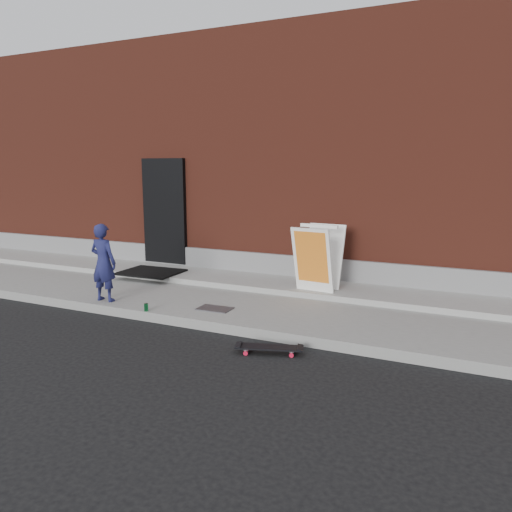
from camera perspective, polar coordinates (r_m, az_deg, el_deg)
The scene contains 10 objects.
ground at distance 7.42m, azimuth -6.91°, elevation -8.33°, with size 80.00×80.00×0.00m, color black.
sidewalk at distance 8.65m, azimuth -1.62°, elevation -5.06°, with size 20.00×3.00×0.15m, color slate.
apron at distance 9.40m, azimuth 0.86°, elevation -3.03°, with size 20.00×1.20×0.10m, color gray.
building at distance 13.48m, azimuth 9.12°, elevation 10.67°, with size 20.00×8.10×5.00m.
child at distance 8.56m, azimuth -17.05°, elevation -0.72°, with size 0.47×0.31×1.29m, color #1C1E4E.
skateboard at distance 6.44m, azimuth 1.51°, elevation -10.45°, with size 0.86×0.46×0.09m.
pizza_sign at distance 8.59m, azimuth 7.08°, elevation -0.16°, with size 0.76×0.87×1.13m.
soda_can at distance 7.91m, azimuth -12.45°, elevation -5.75°, with size 0.06×0.06×0.12m, color #177638.
doormat at distance 10.21m, azimuth -11.93°, elevation -1.81°, with size 1.16×0.94×0.03m, color black.
utility_plate at distance 7.86m, azimuth -4.74°, elevation -6.02°, with size 0.53×0.34×0.02m, color #525257.
Camera 1 is at (3.78, -5.94, 2.34)m, focal length 35.00 mm.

